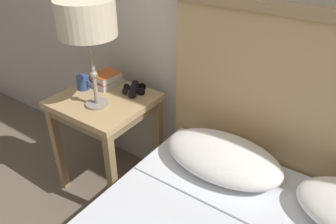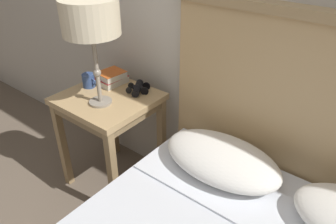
{
  "view_description": "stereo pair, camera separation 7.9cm",
  "coord_description": "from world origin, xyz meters",
  "px_view_note": "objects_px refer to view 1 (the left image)",
  "views": [
    {
      "loc": [
        0.68,
        -0.4,
        1.58
      ],
      "look_at": [
        -0.09,
        0.71,
        0.75
      ],
      "focal_mm": 35.0,
      "sensor_mm": 36.0,
      "label": 1
    },
    {
      "loc": [
        0.75,
        -0.36,
        1.58
      ],
      "look_at": [
        -0.09,
        0.71,
        0.75
      ],
      "focal_mm": 35.0,
      "sensor_mm": 36.0,
      "label": 2
    }
  ],
  "objects_px": {
    "nightstand": "(105,112)",
    "table_lamp": "(87,20)",
    "binoculars_pair": "(134,89)",
    "coffee_mug": "(83,83)",
    "book_on_nightstand": "(106,82)",
    "book_stacked_on_top": "(106,76)"
  },
  "relations": [
    {
      "from": "table_lamp",
      "to": "book_on_nightstand",
      "type": "relative_size",
      "value": 3.16
    },
    {
      "from": "book_on_nightstand",
      "to": "book_stacked_on_top",
      "type": "xyz_separation_m",
      "value": [
        0.01,
        -0.0,
        0.04
      ]
    },
    {
      "from": "nightstand",
      "to": "book_on_nightstand",
      "type": "relative_size",
      "value": 3.57
    },
    {
      "from": "book_on_nightstand",
      "to": "binoculars_pair",
      "type": "relative_size",
      "value": 1.16
    },
    {
      "from": "table_lamp",
      "to": "book_on_nightstand",
      "type": "xyz_separation_m",
      "value": [
        -0.14,
        0.22,
        -0.46
      ]
    },
    {
      "from": "table_lamp",
      "to": "binoculars_pair",
      "type": "xyz_separation_m",
      "value": [
        0.07,
        0.24,
        -0.45
      ]
    },
    {
      "from": "nightstand",
      "to": "table_lamp",
      "type": "height_order",
      "value": "table_lamp"
    },
    {
      "from": "nightstand",
      "to": "binoculars_pair",
      "type": "bearing_deg",
      "value": 56.7
    },
    {
      "from": "nightstand",
      "to": "table_lamp",
      "type": "relative_size",
      "value": 1.13
    },
    {
      "from": "table_lamp",
      "to": "binoculars_pair",
      "type": "distance_m",
      "value": 0.52
    },
    {
      "from": "binoculars_pair",
      "to": "coffee_mug",
      "type": "relative_size",
      "value": 1.53
    },
    {
      "from": "book_stacked_on_top",
      "to": "binoculars_pair",
      "type": "bearing_deg",
      "value": 6.54
    },
    {
      "from": "binoculars_pair",
      "to": "coffee_mug",
      "type": "height_order",
      "value": "coffee_mug"
    },
    {
      "from": "nightstand",
      "to": "table_lamp",
      "type": "bearing_deg",
      "value": -69.56
    },
    {
      "from": "table_lamp",
      "to": "coffee_mug",
      "type": "bearing_deg",
      "value": 155.74
    },
    {
      "from": "coffee_mug",
      "to": "nightstand",
      "type": "bearing_deg",
      "value": -4.59
    },
    {
      "from": "table_lamp",
      "to": "book_stacked_on_top",
      "type": "bearing_deg",
      "value": 122.1
    },
    {
      "from": "book_stacked_on_top",
      "to": "binoculars_pair",
      "type": "xyz_separation_m",
      "value": [
        0.2,
        0.02,
        -0.04
      ]
    },
    {
      "from": "nightstand",
      "to": "book_stacked_on_top",
      "type": "relative_size",
      "value": 3.9
    },
    {
      "from": "book_on_nightstand",
      "to": "book_stacked_on_top",
      "type": "height_order",
      "value": "book_stacked_on_top"
    },
    {
      "from": "book_on_nightstand",
      "to": "coffee_mug",
      "type": "xyz_separation_m",
      "value": [
        -0.07,
        -0.12,
        0.02
      ]
    },
    {
      "from": "book_stacked_on_top",
      "to": "coffee_mug",
      "type": "distance_m",
      "value": 0.14
    }
  ]
}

